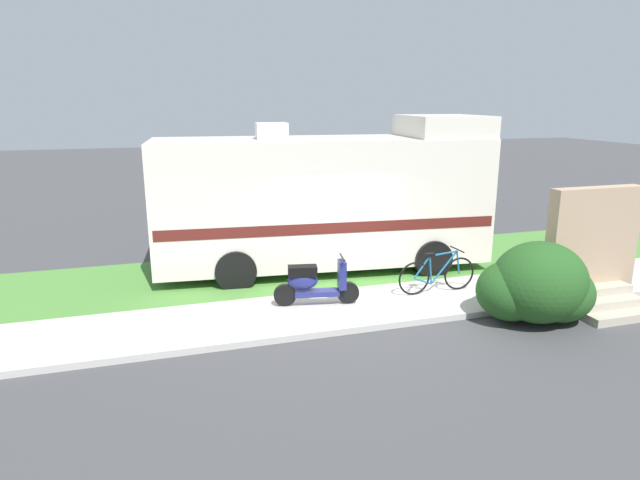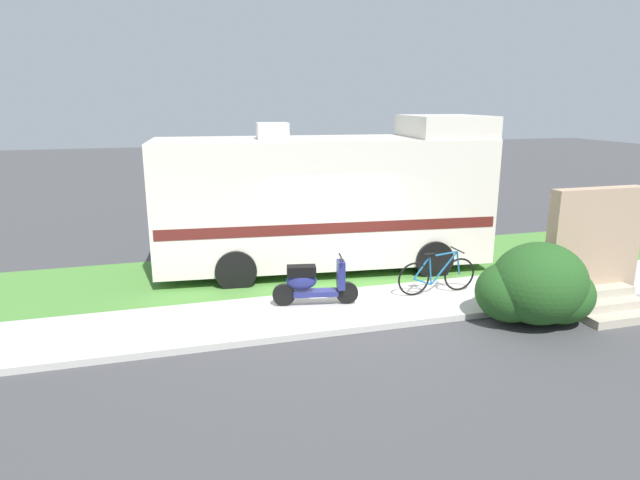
{
  "view_description": "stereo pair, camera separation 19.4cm",
  "coord_description": "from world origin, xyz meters",
  "px_view_note": "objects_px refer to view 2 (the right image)",
  "views": [
    {
      "loc": [
        -3.58,
        -10.58,
        4.04
      ],
      "look_at": [
        -0.27,
        0.3,
        1.1
      ],
      "focal_mm": 30.55,
      "sensor_mm": 36.0,
      "label": 1
    },
    {
      "loc": [
        -3.39,
        -10.64,
        4.04
      ],
      "look_at": [
        -0.27,
        0.3,
        1.1
      ],
      "focal_mm": 30.55,
      "sensor_mm": 36.0,
      "label": 2
    }
  ],
  "objects_px": {
    "bicycle": "(437,275)",
    "motorhome_rv": "(327,199)",
    "pickup_truck_far": "(346,182)",
    "pickup_truck_near": "(349,198)",
    "scooter": "(312,282)",
    "bottle_green": "(540,273)"
  },
  "relations": [
    {
      "from": "bicycle",
      "to": "motorhome_rv",
      "type": "bearing_deg",
      "value": 122.47
    },
    {
      "from": "bicycle",
      "to": "pickup_truck_far",
      "type": "xyz_separation_m",
      "value": [
        1.4,
        10.13,
        0.46
      ]
    },
    {
      "from": "bicycle",
      "to": "pickup_truck_near",
      "type": "bearing_deg",
      "value": 86.57
    },
    {
      "from": "motorhome_rv",
      "to": "bicycle",
      "type": "xyz_separation_m",
      "value": [
        1.62,
        -2.55,
        -1.24
      ]
    },
    {
      "from": "scooter",
      "to": "pickup_truck_near",
      "type": "height_order",
      "value": "pickup_truck_near"
    },
    {
      "from": "scooter",
      "to": "bottle_green",
      "type": "distance_m",
      "value": 5.45
    },
    {
      "from": "bicycle",
      "to": "pickup_truck_near",
      "type": "xyz_separation_m",
      "value": [
        0.41,
        6.87,
        0.44
      ]
    },
    {
      "from": "motorhome_rv",
      "to": "bicycle",
      "type": "relative_size",
      "value": 4.49
    },
    {
      "from": "pickup_truck_near",
      "to": "bottle_green",
      "type": "distance_m",
      "value": 7.04
    },
    {
      "from": "scooter",
      "to": "bicycle",
      "type": "relative_size",
      "value": 0.95
    },
    {
      "from": "motorhome_rv",
      "to": "pickup_truck_near",
      "type": "distance_m",
      "value": 4.84
    },
    {
      "from": "motorhome_rv",
      "to": "pickup_truck_near",
      "type": "xyz_separation_m",
      "value": [
        2.03,
        4.32,
        -0.8
      ]
    },
    {
      "from": "pickup_truck_near",
      "to": "motorhome_rv",
      "type": "bearing_deg",
      "value": -115.19
    },
    {
      "from": "motorhome_rv",
      "to": "bottle_green",
      "type": "distance_m",
      "value": 5.17
    },
    {
      "from": "motorhome_rv",
      "to": "bicycle",
      "type": "bearing_deg",
      "value": -57.53
    },
    {
      "from": "pickup_truck_near",
      "to": "bottle_green",
      "type": "height_order",
      "value": "pickup_truck_near"
    },
    {
      "from": "motorhome_rv",
      "to": "scooter",
      "type": "height_order",
      "value": "motorhome_rv"
    },
    {
      "from": "scooter",
      "to": "pickup_truck_far",
      "type": "bearing_deg",
      "value": 68.0
    },
    {
      "from": "pickup_truck_far",
      "to": "bottle_green",
      "type": "distance_m",
      "value": 9.97
    },
    {
      "from": "scooter",
      "to": "bottle_green",
      "type": "relative_size",
      "value": 7.0
    },
    {
      "from": "scooter",
      "to": "pickup_truck_near",
      "type": "bearing_deg",
      "value": 65.65
    },
    {
      "from": "motorhome_rv",
      "to": "scooter",
      "type": "relative_size",
      "value": 4.73
    }
  ]
}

